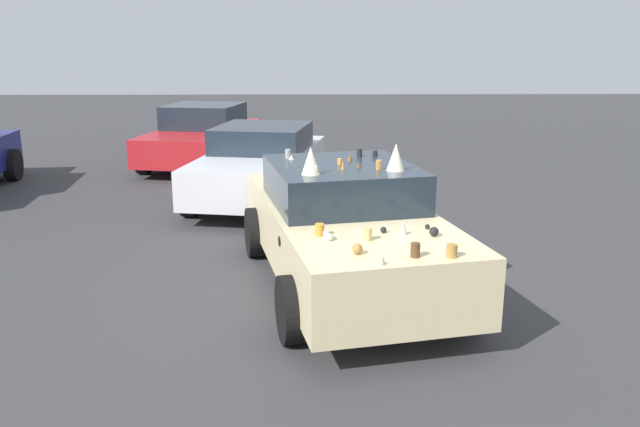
{
  "coord_description": "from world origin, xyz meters",
  "views": [
    {
      "loc": [
        -7.22,
        0.42,
        2.83
      ],
      "look_at": [
        0.0,
        0.3,
        0.9
      ],
      "focal_mm": 35.71,
      "sensor_mm": 36.0,
      "label": 1
    }
  ],
  "objects": [
    {
      "name": "ground_plane",
      "position": [
        0.0,
        0.0,
        0.0
      ],
      "size": [
        60.0,
        60.0,
        0.0
      ],
      "primitive_type": "plane",
      "color": "#38383A"
    },
    {
      "name": "parked_sedan_far_left",
      "position": [
        4.4,
        1.32,
        0.69
      ],
      "size": [
        4.53,
        2.54,
        1.37
      ],
      "rotation": [
        0.0,
        0.0,
        2.97
      ],
      "color": "silver",
      "rests_on": "ground"
    },
    {
      "name": "art_car_decorated",
      "position": [
        0.03,
        0.01,
        0.74
      ],
      "size": [
        4.6,
        2.69,
        1.76
      ],
      "rotation": [
        0.0,
        0.0,
        3.35
      ],
      "color": "beige",
      "rests_on": "ground"
    },
    {
      "name": "parked_sedan_far_right",
      "position": [
        8.07,
        2.98,
        0.69
      ],
      "size": [
        4.59,
        2.6,
        1.42
      ],
      "rotation": [
        0.0,
        0.0,
        2.96
      ],
      "color": "red",
      "rests_on": "ground"
    }
  ]
}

